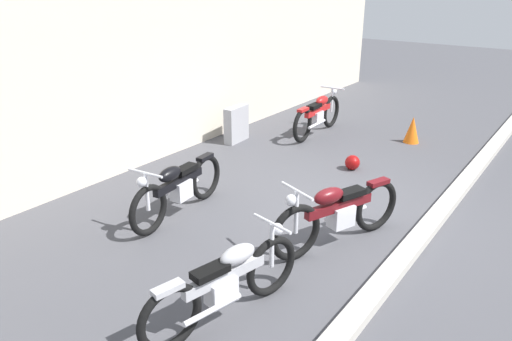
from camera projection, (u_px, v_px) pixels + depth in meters
The scene contains 10 objects.
ground_plane at pixel (334, 212), 7.17m from camera, with size 40.00×40.00×0.00m, color #47474C.
building_wall at pixel (145, 78), 8.71m from camera, with size 18.00×0.30×3.07m, color beige.
curb_strip at pixel (422, 234), 6.44m from camera, with size 18.00×0.24×0.12m, color #B7B2A8.
stone_marker at pixel (236, 124), 10.09m from camera, with size 0.64×0.20×0.75m, color #9E9EA3.
helmet at pixel (352, 162), 8.70m from camera, with size 0.27×0.27×0.27m, color maroon.
traffic_cone at pixel (412, 130), 10.06m from camera, with size 0.32×0.32×0.55m, color orange.
motorcycle_black at pixel (178, 188), 6.93m from camera, with size 2.01×0.56×0.90m.
motorcycle_maroon at pixel (337, 213), 6.16m from camera, with size 1.99×0.95×0.94m.
motorcycle_red at pixel (318, 114), 10.53m from camera, with size 2.07×0.58×0.93m.
motorcycle_silver at pixel (226, 283), 4.81m from camera, with size 1.94×0.66×0.88m.
Camera 1 is at (-5.88, -2.83, 3.25)m, focal length 34.07 mm.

